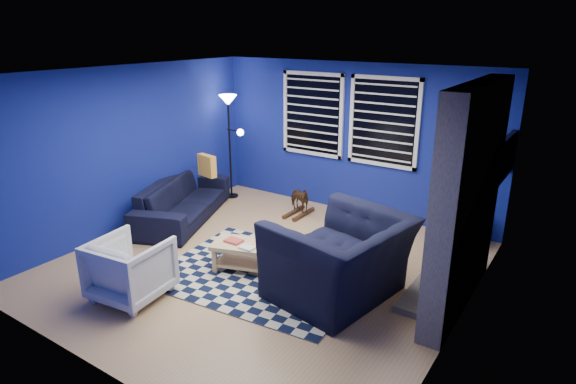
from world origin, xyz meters
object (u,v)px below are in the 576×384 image
object	(u,v)px
tv	(505,158)
coffee_table	(244,250)
sofa	(183,200)
armchair_bent	(131,268)
rocking_horse	(299,199)
floor_lamp	(229,114)
cabinet	(460,225)
armchair_big	(340,259)

from	to	relation	value
tv	coffee_table	world-z (taller)	tv
sofa	armchair_bent	world-z (taller)	armchair_bent
coffee_table	sofa	bearing A→B (deg)	156.29
rocking_horse	floor_lamp	bearing A→B (deg)	106.61
sofa	coffee_table	distance (m)	2.14
sofa	coffee_table	world-z (taller)	sofa
sofa	cabinet	distance (m)	4.35
cabinet	sofa	bearing A→B (deg)	-143.08
armchair_big	armchair_bent	distance (m)	2.42
rocking_horse	cabinet	distance (m)	2.58
sofa	armchair_big	size ratio (longest dim) A/B	1.50
floor_lamp	rocking_horse	bearing A→B (deg)	-3.58
rocking_horse	floor_lamp	size ratio (longest dim) A/B	0.28
rocking_horse	floor_lamp	distance (m)	1.98
rocking_horse	sofa	bearing A→B (deg)	148.46
cabinet	armchair_big	bearing A→B (deg)	-92.82
armchair_bent	coffee_table	world-z (taller)	armchair_bent
sofa	cabinet	world-z (taller)	sofa
tv	floor_lamp	size ratio (longest dim) A/B	0.53
rocking_horse	armchair_bent	bearing A→B (deg)	-163.67
armchair_bent	rocking_horse	size ratio (longest dim) A/B	1.53
armchair_big	cabinet	distance (m)	2.50
rocking_horse	cabinet	xyz separation A→B (m)	(2.54, 0.44, -0.04)
coffee_table	cabinet	distance (m)	3.24
sofa	coffee_table	size ratio (longest dim) A/B	2.44
sofa	armchair_bent	bearing A→B (deg)	-170.89
armchair_bent	cabinet	xyz separation A→B (m)	(2.76, 3.72, -0.11)
coffee_table	floor_lamp	world-z (taller)	floor_lamp
armchair_bent	rocking_horse	bearing A→B (deg)	-100.24
armchair_bent	coffee_table	bearing A→B (deg)	-125.36
tv	floor_lamp	bearing A→B (deg)	-178.77
tv	sofa	size ratio (longest dim) A/B	0.45
armchair_big	sofa	bearing A→B (deg)	-92.35
rocking_horse	cabinet	world-z (taller)	cabinet
rocking_horse	coffee_table	world-z (taller)	rocking_horse
armchair_big	coffee_table	distance (m)	1.34
armchair_big	rocking_horse	world-z (taller)	armchair_big
tv	cabinet	distance (m)	1.28
tv	coffee_table	bearing A→B (deg)	-139.15
cabinet	tv	bearing A→B (deg)	-11.24
armchair_big	rocking_horse	size ratio (longest dim) A/B	2.82
sofa	floor_lamp	bearing A→B (deg)	-20.92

